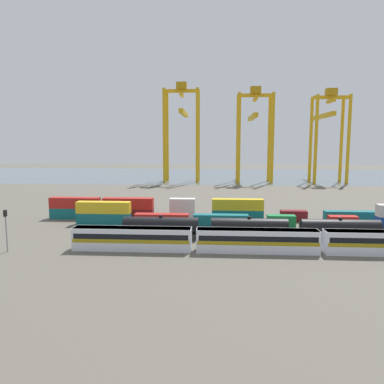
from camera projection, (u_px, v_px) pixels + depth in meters
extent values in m
plane|color=#5B564C|center=(216.00, 199.00, 123.08)|extent=(420.00, 420.00, 0.00)
cube|color=slate|center=(216.00, 175.00, 218.91)|extent=(400.00, 110.00, 0.01)
cube|color=silver|center=(132.00, 239.00, 64.25)|extent=(20.35, 3.10, 3.90)
cube|color=#9E8414|center=(132.00, 239.00, 64.26)|extent=(19.94, 3.14, 0.64)
cube|color=black|center=(132.00, 235.00, 64.16)|extent=(19.53, 3.13, 0.90)
cube|color=slate|center=(132.00, 229.00, 64.02)|extent=(20.14, 2.85, 0.36)
cube|color=silver|center=(257.00, 241.00, 62.88)|extent=(20.35, 3.10, 3.90)
cube|color=#9E8414|center=(257.00, 241.00, 62.89)|extent=(19.94, 3.14, 0.64)
cube|color=black|center=(257.00, 237.00, 62.79)|extent=(19.53, 3.13, 0.90)
cube|color=slate|center=(257.00, 230.00, 62.65)|extent=(20.14, 2.85, 0.36)
cube|color=#232326|center=(161.00, 236.00, 72.18)|extent=(14.38, 2.50, 1.10)
cylinder|color=black|center=(161.00, 225.00, 71.92)|extent=(14.38, 3.05, 3.05)
cylinder|color=black|center=(161.00, 216.00, 71.70)|extent=(0.70, 0.70, 0.36)
cube|color=#232326|center=(249.00, 237.00, 71.10)|extent=(14.38, 2.50, 1.10)
cylinder|color=black|center=(249.00, 226.00, 70.83)|extent=(14.38, 3.05, 3.05)
cylinder|color=black|center=(249.00, 217.00, 70.62)|extent=(0.70, 0.70, 0.36)
cube|color=#232326|center=(339.00, 238.00, 70.02)|extent=(14.38, 2.50, 1.10)
cylinder|color=black|center=(340.00, 228.00, 69.75)|extent=(14.38, 3.05, 3.05)
cylinder|color=black|center=(340.00, 219.00, 69.53)|extent=(0.70, 0.70, 0.36)
cylinder|color=gray|center=(6.00, 231.00, 62.81)|extent=(0.24, 0.24, 7.13)
cube|color=black|center=(5.00, 213.00, 62.42)|extent=(0.36, 0.60, 1.10)
cube|color=#146066|center=(104.00, 219.00, 84.64)|extent=(12.10, 2.44, 2.60)
cube|color=gold|center=(104.00, 207.00, 84.31)|extent=(12.10, 2.44, 2.60)
cube|color=#AD211C|center=(162.00, 219.00, 83.79)|extent=(12.10, 2.44, 2.60)
cube|color=#146066|center=(221.00, 220.00, 82.94)|extent=(12.10, 2.44, 2.60)
cube|color=#197538|center=(281.00, 221.00, 82.09)|extent=(6.04, 2.44, 2.60)
cube|color=#AD211C|center=(343.00, 222.00, 81.25)|extent=(6.04, 2.44, 2.60)
cube|color=#146066|center=(75.00, 213.00, 91.27)|extent=(12.10, 2.44, 2.60)
cube|color=#AD211C|center=(75.00, 203.00, 90.94)|extent=(12.10, 2.44, 2.60)
cube|color=maroon|center=(128.00, 214.00, 90.43)|extent=(12.10, 2.44, 2.60)
cube|color=#AD211C|center=(128.00, 203.00, 90.10)|extent=(12.10, 2.44, 2.60)
cube|color=silver|center=(182.00, 215.00, 89.59)|extent=(6.04, 2.44, 2.60)
cube|color=silver|center=(182.00, 204.00, 89.25)|extent=(6.04, 2.44, 2.60)
cube|color=#146066|center=(237.00, 215.00, 88.74)|extent=(12.10, 2.44, 2.60)
cube|color=gold|center=(238.00, 204.00, 88.41)|extent=(12.10, 2.44, 2.60)
cube|color=maroon|center=(294.00, 216.00, 87.90)|extent=(6.04, 2.44, 2.60)
cube|color=#146066|center=(351.00, 217.00, 87.05)|extent=(12.10, 2.44, 2.60)
cylinder|color=gold|center=(164.00, 136.00, 174.65)|extent=(1.50, 1.50, 43.69)
cylinder|color=gold|center=(197.00, 136.00, 173.65)|extent=(1.50, 1.50, 43.69)
cylinder|color=gold|center=(167.00, 136.00, 184.56)|extent=(1.50, 1.50, 43.69)
cylinder|color=gold|center=(198.00, 136.00, 183.57)|extent=(1.50, 1.50, 43.69)
cube|color=gold|center=(182.00, 91.00, 176.42)|extent=(17.05, 1.20, 1.60)
cube|color=gold|center=(182.00, 94.00, 176.62)|extent=(1.20, 11.62, 1.60)
cube|color=gold|center=(184.00, 113.00, 189.11)|extent=(2.00, 33.18, 2.00)
cube|color=#A77A10|center=(182.00, 86.00, 176.11)|extent=(4.80, 4.00, 3.20)
cylinder|color=gold|center=(239.00, 138.00, 172.28)|extent=(1.50, 1.50, 41.38)
cylinder|color=gold|center=(272.00, 138.00, 171.30)|extent=(1.50, 1.50, 41.38)
cylinder|color=gold|center=(238.00, 139.00, 182.76)|extent=(1.50, 1.50, 41.38)
cylinder|color=gold|center=(269.00, 138.00, 181.78)|extent=(1.50, 1.50, 41.38)
cube|color=gold|center=(255.00, 95.00, 174.49)|extent=(16.87, 1.20, 1.60)
cube|color=gold|center=(255.00, 99.00, 174.69)|extent=(1.20, 12.19, 1.60)
cube|color=gold|center=(253.00, 117.00, 187.43)|extent=(2.00, 33.98, 2.00)
cube|color=#A77A10|center=(256.00, 90.00, 174.18)|extent=(4.80, 4.00, 3.20)
cylinder|color=gold|center=(316.00, 139.00, 170.56)|extent=(1.50, 1.50, 40.20)
cylinder|color=gold|center=(349.00, 139.00, 169.63)|extent=(1.50, 1.50, 40.20)
cylinder|color=gold|center=(311.00, 140.00, 180.13)|extent=(1.50, 1.50, 40.20)
cylinder|color=gold|center=(342.00, 140.00, 179.20)|extent=(1.50, 1.50, 40.20)
cube|color=gold|center=(331.00, 97.00, 172.41)|extent=(16.12, 1.20, 1.60)
cube|color=gold|center=(331.00, 101.00, 172.62)|extent=(1.20, 11.27, 1.60)
cube|color=gold|center=(322.00, 116.00, 186.67)|extent=(2.00, 38.32, 2.00)
cube|color=#A77A10|center=(331.00, 92.00, 172.10)|extent=(4.80, 4.00, 3.20)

